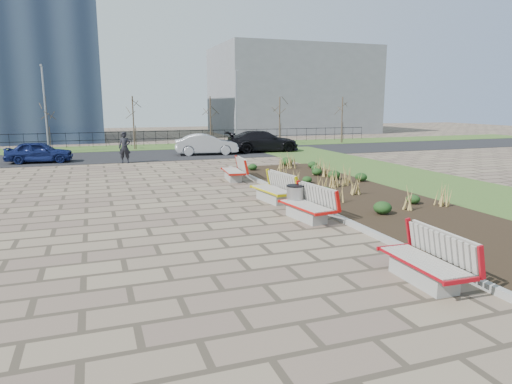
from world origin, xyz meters
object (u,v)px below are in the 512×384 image
object	(u,v)px
bench_a	(424,258)
litter_bin	(295,200)
car_blue	(39,152)
lamp_west	(45,110)
car_silver	(206,144)
pedestrian	(125,148)
car_black	(263,141)
bench_b	(306,204)
bench_d	(233,170)
lamp_east	(236,109)
bench_c	(272,188)

from	to	relation	value
bench_a	litter_bin	xyz separation A→B (m)	(0.01, 6.11, -0.05)
car_blue	lamp_west	world-z (taller)	lamp_west
litter_bin	car_silver	size ratio (longest dim) A/B	0.21
litter_bin	pedestrian	size ratio (longest dim) A/B	0.49
car_black	lamp_west	distance (m)	15.47
car_blue	car_silver	size ratio (longest dim) A/B	0.88
bench_b	bench_d	size ratio (longest dim) A/B	1.00
car_black	lamp_east	xyz separation A→B (m)	(-0.65, 4.42, 2.25)
car_blue	car_silver	bearing A→B (deg)	-81.20
bench_c	lamp_west	bearing A→B (deg)	106.12
bench_b	bench_c	bearing A→B (deg)	82.27
bench_c	car_silver	bearing A→B (deg)	77.52
lamp_west	car_black	bearing A→B (deg)	-16.78
lamp_west	bench_c	bearing A→B (deg)	-66.35
car_black	lamp_east	size ratio (longest dim) A/B	0.88
pedestrian	lamp_east	bearing A→B (deg)	52.89
bench_c	car_black	size ratio (longest dim) A/B	0.40
bench_b	car_blue	distance (m)	19.78
litter_bin	lamp_west	size ratio (longest dim) A/B	0.15
car_black	pedestrian	bearing A→B (deg)	110.18
bench_b	car_blue	bearing A→B (deg)	109.46
bench_b	bench_c	size ratio (longest dim) A/B	1.00
litter_bin	pedestrian	distance (m)	15.50
car_black	lamp_west	world-z (taller)	lamp_west
bench_d	litter_bin	distance (m)	6.87
lamp_west	lamp_east	size ratio (longest dim) A/B	1.00
bench_b	bench_c	world-z (taller)	same
bench_c	lamp_west	distance (m)	22.58
bench_b	lamp_east	xyz separation A→B (m)	(5.00, 23.33, 2.54)
bench_b	lamp_east	world-z (taller)	lamp_east
bench_d	bench_a	bearing A→B (deg)	-84.26
car_blue	car_black	bearing A→B (deg)	-81.08
car_blue	bench_c	bearing A→B (deg)	-144.83
car_blue	lamp_west	xyz separation A→B (m)	(0.04, 5.74, 2.38)
bench_a	car_black	distance (m)	24.84
bench_d	litter_bin	size ratio (longest dim) A/B	2.31
lamp_east	car_black	bearing A→B (deg)	-81.65
pedestrian	bench_a	bearing A→B (deg)	-65.10
pedestrian	car_silver	size ratio (longest dim) A/B	0.44
car_blue	pedestrian	bearing A→B (deg)	-107.44
car_blue	lamp_east	size ratio (longest dim) A/B	0.62
bench_a	litter_bin	distance (m)	6.11
litter_bin	lamp_east	world-z (taller)	lamp_east
bench_a	pedestrian	size ratio (longest dim) A/B	1.13
car_black	bench_b	bearing A→B (deg)	165.72
pedestrian	car_silver	bearing A→B (deg)	39.81
bench_b	lamp_east	bearing A→B (deg)	70.17
pedestrian	car_black	world-z (taller)	pedestrian
bench_b	bench_d	distance (m)	7.71
bench_c	litter_bin	size ratio (longest dim) A/B	2.31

